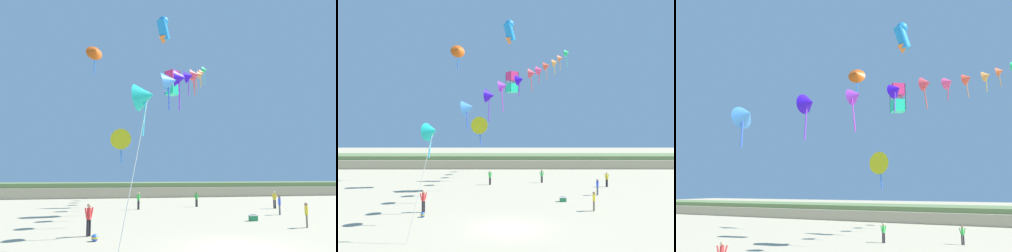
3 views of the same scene
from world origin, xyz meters
TOP-DOWN VIEW (x-y plane):
  - ground_plane at (0.00, 0.00)m, footprint 240.00×240.00m
  - dune_ridge at (0.00, 42.24)m, footprint 120.00×11.16m
  - person_near_left at (-6.63, 4.56)m, footprint 0.52×0.47m
  - person_near_right at (4.32, 20.85)m, footprint 0.56×0.22m
  - person_mid_center at (-2.05, 19.10)m, footprint 0.46×0.50m
  - person_far_left at (11.45, 17.50)m, footprint 0.42×0.53m
  - person_far_right at (6.89, 5.02)m, footprint 0.36×0.50m
  - person_far_center at (9.00, 12.13)m, footprint 0.41×0.48m
  - kite_banner_string at (2.63, 16.11)m, footprint 16.17×38.58m
  - large_kite_low_lead at (-3.51, 23.02)m, footprint 2.38×1.34m
  - large_kite_mid_trail at (-6.61, 24.25)m, footprint 2.23×1.81m
  - large_kite_high_solo at (0.27, 18.56)m, footprint 1.84×1.65m
  - large_kite_outer_drift at (0.53, 15.56)m, footprint 1.40×1.40m
  - beach_cooler at (5.03, 8.83)m, footprint 0.58×0.41m
  - beach_ball at (-6.30, 2.98)m, footprint 0.36×0.36m

SIDE VIEW (x-z plane):
  - ground_plane at x=0.00m, z-range 0.00..0.00m
  - beach_ball at x=-6.30m, z-range 0.00..0.36m
  - beach_cooler at x=5.03m, z-range -0.02..0.45m
  - person_far_right at x=6.89m, z-range 0.12..1.68m
  - person_far_center at x=9.00m, z-range 0.12..1.71m
  - person_near_right at x=4.32m, z-range 0.12..1.71m
  - person_mid_center at x=-2.05m, z-range 0.13..1.82m
  - person_far_left at x=11.45m, z-range 0.13..1.84m
  - person_near_left at x=-6.63m, z-range 0.14..1.89m
  - dune_ridge at x=0.00m, z-range -0.01..2.14m
  - large_kite_low_lead at x=-3.51m, z-range 5.30..8.99m
  - large_kite_outer_drift at x=0.53m, z-range 10.66..12.91m
  - kite_banner_string at x=2.63m, z-range 2.85..22.68m
  - large_kite_mid_trail at x=-6.61m, z-range 15.52..19.17m
  - large_kite_high_solo at x=0.27m, z-range 16.77..19.77m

